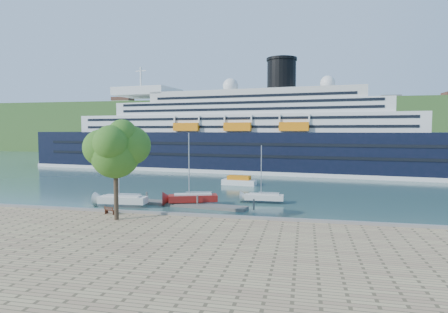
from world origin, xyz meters
The scene contains 11 objects.
ground centered at (0.00, 0.00, 0.00)m, with size 400.00×400.00×0.00m, color #2E524E.
far_hillside centered at (0.00, 145.00, 12.00)m, with size 400.00×50.00×24.00m, color #336026.
quay_coping centered at (0.00, -0.20, 1.15)m, with size 220.00×0.50×0.30m, color slate.
cruise_ship centered at (-1.79, 57.04, 14.18)m, with size 126.28×18.39×28.36m, color black, non-canonical shape.
park_bench centered at (-3.98, -1.24, 1.47)m, with size 1.47×0.60×0.94m, color #4F2616, non-canonical shape.
promenade_tree centered at (-2.05, -3.43, 6.69)m, with size 6.87×6.87×11.38m, color #2F5D18, non-canonical shape.
floating_pontoon centered at (1.17, 9.57, 0.20)m, with size 17.93×2.19×0.40m, color slate, non-canonical shape.
sailboat_white_near centered at (-6.85, 7.21, 4.72)m, with size 7.31×2.03×9.44m, color silver, non-canonical shape.
sailboat_red centered at (2.18, 10.35, 4.82)m, with size 7.46×2.07×9.64m, color maroon, non-canonical shape.
sailboat_white_far centered at (11.69, 14.16, 3.96)m, with size 6.13×1.70×7.92m, color silver, non-canonical shape.
tender_launch centered at (5.12, 30.77, 0.90)m, with size 6.54×2.24×1.81m, color orange, non-canonical shape.
Camera 1 is at (17.38, -39.15, 10.42)m, focal length 30.00 mm.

